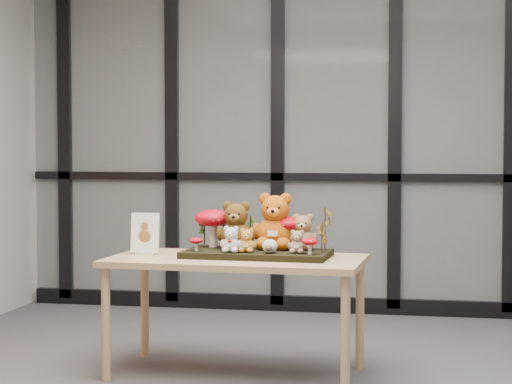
% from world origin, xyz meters
% --- Properties ---
extents(room_shell, '(5.00, 5.00, 5.00)m').
position_xyz_m(room_shell, '(0.00, 0.00, 1.68)').
color(room_shell, '#B3B0A9').
rests_on(room_shell, floor).
extents(glass_partition, '(4.90, 0.06, 2.78)m').
position_xyz_m(glass_partition, '(-0.00, 2.47, 1.42)').
color(glass_partition, '#2D383F').
rests_on(glass_partition, floor).
extents(display_table, '(1.45, 0.78, 0.67)m').
position_xyz_m(display_table, '(-0.35, 0.44, 0.60)').
color(display_table, tan).
rests_on(display_table, floor).
extents(diorama_tray, '(0.84, 0.45, 0.04)m').
position_xyz_m(diorama_tray, '(-0.24, 0.49, 0.68)').
color(diorama_tray, black).
rests_on(diorama_tray, display_table).
extents(bear_pooh_yellow, '(0.28, 0.26, 0.35)m').
position_xyz_m(bear_pooh_yellow, '(-0.16, 0.60, 0.88)').
color(bear_pooh_yellow, '#B6510C').
rests_on(bear_pooh_yellow, diorama_tray).
extents(bear_brown_medium, '(0.24, 0.22, 0.30)m').
position_xyz_m(bear_brown_medium, '(-0.37, 0.55, 0.85)').
color(bear_brown_medium, '#4F330F').
rests_on(bear_brown_medium, diorama_tray).
extents(bear_tan_back, '(0.18, 0.16, 0.23)m').
position_xyz_m(bear_tan_back, '(0.01, 0.58, 0.82)').
color(bear_tan_back, olive).
rests_on(bear_tan_back, diorama_tray).
extents(bear_small_yellow, '(0.12, 0.11, 0.15)m').
position_xyz_m(bear_small_yellow, '(-0.28, 0.40, 0.78)').
color(bear_small_yellow, '#BE7D27').
rests_on(bear_small_yellow, diorama_tray).
extents(bear_white_bow, '(0.13, 0.12, 0.16)m').
position_xyz_m(bear_white_bow, '(-0.37, 0.38, 0.78)').
color(bear_white_bow, silver).
rests_on(bear_white_bow, diorama_tray).
extents(bear_beige_small, '(0.11, 0.10, 0.14)m').
position_xyz_m(bear_beige_small, '(0.00, 0.41, 0.77)').
color(bear_beige_small, '#997A5A').
rests_on(bear_beige_small, diorama_tray).
extents(plush_cream_hedgehog, '(0.07, 0.06, 0.08)m').
position_xyz_m(plush_cream_hedgehog, '(-0.15, 0.38, 0.74)').
color(plush_cream_hedgehog, silver).
rests_on(plush_cream_hedgehog, diorama_tray).
extents(mushroom_back_left, '(0.22, 0.22, 0.24)m').
position_xyz_m(mushroom_back_left, '(-0.53, 0.62, 0.82)').
color(mushroom_back_left, '#A30512').
rests_on(mushroom_back_left, diorama_tray).
extents(mushroom_back_right, '(0.19, 0.19, 0.21)m').
position_xyz_m(mushroom_back_right, '(-0.08, 0.62, 0.81)').
color(mushroom_back_right, '#A30512').
rests_on(mushroom_back_right, diorama_tray).
extents(mushroom_front_left, '(0.08, 0.08, 0.08)m').
position_xyz_m(mushroom_front_left, '(-0.57, 0.40, 0.74)').
color(mushroom_front_left, '#A30512').
rests_on(mushroom_front_left, diorama_tray).
extents(mushroom_front_right, '(0.09, 0.09, 0.10)m').
position_xyz_m(mushroom_front_right, '(0.08, 0.37, 0.75)').
color(mushroom_front_right, '#A30512').
rests_on(mushroom_front_right, diorama_tray).
extents(sprig_green_far_left, '(0.05, 0.05, 0.21)m').
position_xyz_m(sprig_green_far_left, '(-0.58, 0.61, 0.81)').
color(sprig_green_far_left, '#13370C').
rests_on(sprig_green_far_left, diorama_tray).
extents(sprig_green_mid_left, '(0.05, 0.05, 0.19)m').
position_xyz_m(sprig_green_mid_left, '(-0.47, 0.65, 0.80)').
color(sprig_green_mid_left, '#13370C').
rests_on(sprig_green_mid_left, diorama_tray).
extents(sprig_dry_far_right, '(0.05, 0.05, 0.25)m').
position_xyz_m(sprig_dry_far_right, '(0.14, 0.56, 0.83)').
color(sprig_dry_far_right, brown).
rests_on(sprig_dry_far_right, diorama_tray).
extents(sprig_dry_mid_right, '(0.05, 0.05, 0.17)m').
position_xyz_m(sprig_dry_mid_right, '(0.13, 0.45, 0.79)').
color(sprig_dry_mid_right, brown).
rests_on(sprig_dry_mid_right, diorama_tray).
extents(sprig_green_centre, '(0.05, 0.05, 0.19)m').
position_xyz_m(sprig_green_centre, '(-0.31, 0.65, 0.80)').
color(sprig_green_centre, '#13370C').
rests_on(sprig_green_centre, diorama_tray).
extents(sign_holder, '(0.17, 0.06, 0.24)m').
position_xyz_m(sign_holder, '(-0.90, 0.48, 0.77)').
color(sign_holder, silver).
rests_on(sign_holder, display_table).
extents(label_card, '(0.08, 0.03, 0.00)m').
position_xyz_m(label_card, '(-0.32, 0.15, 0.67)').
color(label_card, white).
rests_on(label_card, display_table).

